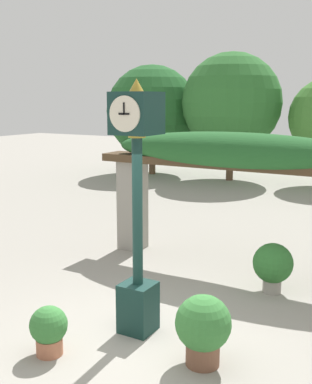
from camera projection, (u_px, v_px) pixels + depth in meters
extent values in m
plane|color=gray|center=(135.00, 341.00, 6.46)|extent=(60.00, 60.00, 0.00)
cube|color=#14332D|center=(138.00, 307.00, 6.70)|extent=(0.45, 0.45, 0.70)
cylinder|color=#14332D|center=(137.00, 213.00, 6.44)|extent=(0.14, 0.14, 2.01)
cylinder|color=gold|center=(137.00, 136.00, 6.25)|extent=(0.23, 0.23, 0.04)
cube|color=#14332D|center=(137.00, 113.00, 6.19)|extent=(0.55, 0.55, 0.55)
cylinder|color=beige|center=(125.00, 114.00, 5.95)|extent=(0.45, 0.02, 0.45)
cylinder|color=beige|center=(148.00, 113.00, 6.43)|extent=(0.45, 0.02, 0.45)
cube|color=black|center=(124.00, 114.00, 5.94)|extent=(0.16, 0.01, 0.02)
cube|color=black|center=(124.00, 108.00, 5.93)|extent=(0.02, 0.01, 0.14)
cone|color=gold|center=(136.00, 85.00, 6.12)|extent=(0.19, 0.19, 0.17)
cube|color=gray|center=(133.00, 205.00, 10.35)|extent=(0.50, 0.50, 1.92)
cube|color=#4C3823|center=(228.00, 166.00, 8.84)|extent=(5.62, 0.15, 0.15)
cube|color=#4C3823|center=(232.00, 165.00, 8.98)|extent=(5.62, 0.15, 0.15)
cube|color=#4C3823|center=(235.00, 164.00, 9.12)|extent=(5.62, 0.15, 0.15)
cube|color=#4C3823|center=(238.00, 163.00, 9.26)|extent=(5.62, 0.15, 0.15)
ellipsoid|color=#235B28|center=(234.00, 151.00, 9.00)|extent=(5.03, 1.10, 0.70)
cylinder|color=#B26B4C|center=(50.00, 346.00, 6.12)|extent=(0.34, 0.34, 0.22)
sphere|color=#387A38|center=(49.00, 325.00, 6.06)|extent=(0.48, 0.48, 0.48)
cylinder|color=brown|center=(203.00, 353.00, 5.88)|extent=(0.42, 0.42, 0.29)
sphere|color=#387A38|center=(203.00, 323.00, 5.80)|extent=(0.69, 0.69, 0.69)
cylinder|color=gray|center=(272.00, 285.00, 8.09)|extent=(0.31, 0.31, 0.26)
sphere|color=#2D6B2D|center=(273.00, 263.00, 8.02)|extent=(0.67, 0.67, 0.67)
cylinder|color=brown|center=(152.00, 159.00, 20.88)|extent=(0.28, 0.28, 1.34)
sphere|color=#235B28|center=(152.00, 111.00, 20.50)|extent=(3.89, 3.89, 3.89)
cylinder|color=brown|center=(230.00, 159.00, 19.23)|extent=(0.28, 0.28, 1.71)
sphere|color=#2D6B2D|center=(232.00, 103.00, 18.81)|extent=(3.90, 3.90, 3.90)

